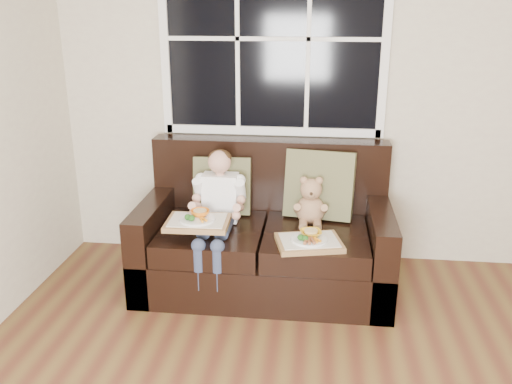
# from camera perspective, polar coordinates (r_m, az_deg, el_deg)

# --- Properties ---
(room_walls) EXTENTS (4.52, 5.02, 2.71)m
(room_walls) POSITION_cam_1_polar(r_m,az_deg,el_deg) (1.51, 19.60, 7.50)
(room_walls) COLOR beige
(room_walls) RESTS_ON ground
(window_back) EXTENTS (1.62, 0.04, 1.37)m
(window_back) POSITION_cam_1_polar(r_m,az_deg,el_deg) (3.95, 1.79, 15.83)
(window_back) COLOR black
(window_back) RESTS_ON room_walls
(loveseat) EXTENTS (1.70, 0.92, 0.96)m
(loveseat) POSITION_cam_1_polar(r_m,az_deg,el_deg) (3.81, 0.98, -5.13)
(loveseat) COLOR black
(loveseat) RESTS_ON ground
(pillow_left) EXTENTS (0.41, 0.20, 0.42)m
(pillow_left) POSITION_cam_1_polar(r_m,az_deg,el_deg) (3.87, -3.56, 0.69)
(pillow_left) COLOR brown
(pillow_left) RESTS_ON loveseat
(pillow_right) EXTENTS (0.50, 0.29, 0.49)m
(pillow_right) POSITION_cam_1_polar(r_m,az_deg,el_deg) (3.81, 6.70, 0.79)
(pillow_right) COLOR brown
(pillow_right) RESTS_ON loveseat
(child) EXTENTS (0.35, 0.58, 0.79)m
(child) POSITION_cam_1_polar(r_m,az_deg,el_deg) (3.63, -4.02, -1.05)
(child) COLOR white
(child) RESTS_ON loveseat
(teddy_bear) EXTENTS (0.20, 0.26, 0.35)m
(teddy_bear) POSITION_cam_1_polar(r_m,az_deg,el_deg) (3.71, 5.76, -1.29)
(teddy_bear) COLOR #A78058
(teddy_bear) RESTS_ON loveseat
(tray_left) EXTENTS (0.41, 0.31, 0.09)m
(tray_left) POSITION_cam_1_polar(r_m,az_deg,el_deg) (3.46, -6.15, -3.04)
(tray_left) COLOR olive
(tray_left) RESTS_ON child
(tray_right) EXTENTS (0.46, 0.39, 0.09)m
(tray_right) POSITION_cam_1_polar(r_m,az_deg,el_deg) (3.41, 5.61, -5.14)
(tray_right) COLOR olive
(tray_right) RESTS_ON loveseat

